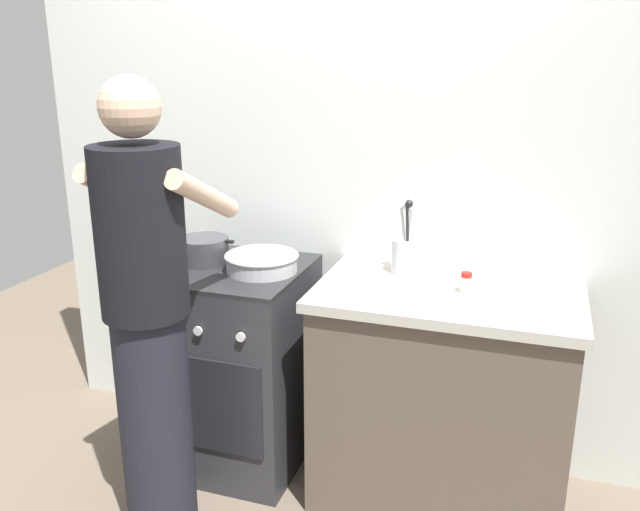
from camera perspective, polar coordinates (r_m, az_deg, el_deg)
The scene contains 9 objects.
ground at distance 2.97m, azimuth -1.75°, elevation -19.34°, with size 6.00×6.00×0.00m, color #6B5B4C.
back_wall at distance 2.85m, azimuth 5.33°, elevation 6.67°, with size 3.20×0.10×2.50m.
countertop at distance 2.74m, azimuth 10.39°, elevation -11.84°, with size 1.00×0.60×0.90m.
stove_range at distance 2.97m, azimuth -7.25°, elevation -9.29°, with size 0.60×0.62×0.90m.
pot at distance 2.87m, azimuth -9.92°, elevation 0.47°, with size 0.28×0.21×0.11m.
mixing_bowl at distance 2.73m, azimuth -5.03°, elevation -0.53°, with size 0.31×0.31×0.07m.
utensil_crock at distance 2.71m, azimuth 7.26°, elevation 0.30°, with size 0.10×0.10×0.31m.
spice_bottle at distance 2.53m, azimuth 12.45°, elevation -2.33°, with size 0.04×0.04×0.08m.
person at distance 2.40m, azimuth -14.53°, elevation -5.67°, with size 0.41×0.50×1.70m.
Camera 1 is at (0.84, -2.23, 1.77)m, focal length 37.22 mm.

